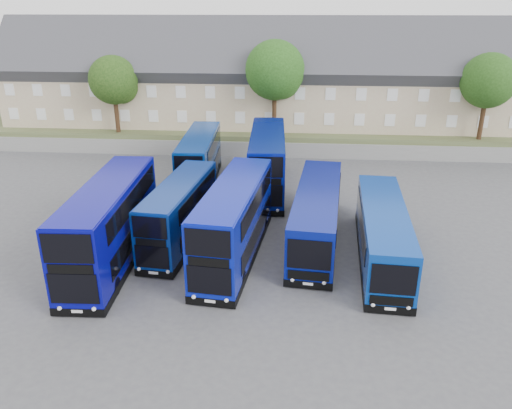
{
  "coord_description": "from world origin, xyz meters",
  "views": [
    {
      "loc": [
        4.2,
        -24.03,
        14.35
      ],
      "look_at": [
        1.77,
        5.82,
        2.2
      ],
      "focal_mm": 35.0,
      "sensor_mm": 36.0,
      "label": 1
    }
  ],
  "objects_px": {
    "tree_west": "(115,82)",
    "tree_east": "(489,83)",
    "dd_front_mid": "(180,214)",
    "coach_east_a": "(317,216)",
    "tree_mid": "(276,72)",
    "dd_front_left": "(110,225)"
  },
  "relations": [
    {
      "from": "coach_east_a",
      "to": "tree_west",
      "type": "relative_size",
      "value": 1.67
    },
    {
      "from": "dd_front_left",
      "to": "tree_west",
      "type": "height_order",
      "value": "tree_west"
    },
    {
      "from": "coach_east_a",
      "to": "tree_east",
      "type": "relative_size",
      "value": 1.57
    },
    {
      "from": "dd_front_mid",
      "to": "coach_east_a",
      "type": "height_order",
      "value": "dd_front_mid"
    },
    {
      "from": "dd_front_left",
      "to": "tree_mid",
      "type": "xyz_separation_m",
      "value": [
        8.56,
        23.97,
        5.74
      ]
    },
    {
      "from": "dd_front_left",
      "to": "dd_front_mid",
      "type": "relative_size",
      "value": 1.19
    },
    {
      "from": "tree_east",
      "to": "dd_front_left",
      "type": "bearing_deg",
      "value": -140.58
    },
    {
      "from": "tree_mid",
      "to": "tree_east",
      "type": "xyz_separation_m",
      "value": [
        20.0,
        -0.5,
        -0.68
      ]
    },
    {
      "from": "tree_west",
      "to": "tree_mid",
      "type": "height_order",
      "value": "tree_mid"
    },
    {
      "from": "dd_front_left",
      "to": "coach_east_a",
      "type": "distance_m",
      "value": 12.71
    },
    {
      "from": "coach_east_a",
      "to": "tree_east",
      "type": "bearing_deg",
      "value": 55.58
    },
    {
      "from": "dd_front_mid",
      "to": "coach_east_a",
      "type": "relative_size",
      "value": 0.79
    },
    {
      "from": "tree_west",
      "to": "tree_mid",
      "type": "xyz_separation_m",
      "value": [
        16.0,
        0.5,
        1.02
      ]
    },
    {
      "from": "coach_east_a",
      "to": "tree_mid",
      "type": "bearing_deg",
      "value": 105.52
    },
    {
      "from": "coach_east_a",
      "to": "tree_mid",
      "type": "relative_size",
      "value": 1.4
    },
    {
      "from": "dd_front_mid",
      "to": "tree_west",
      "type": "bearing_deg",
      "value": 123.61
    },
    {
      "from": "tree_west",
      "to": "tree_east",
      "type": "height_order",
      "value": "tree_east"
    },
    {
      "from": "tree_west",
      "to": "tree_mid",
      "type": "relative_size",
      "value": 0.83
    },
    {
      "from": "dd_front_left",
      "to": "tree_west",
      "type": "bearing_deg",
      "value": 105.23
    },
    {
      "from": "dd_front_left",
      "to": "tree_east",
      "type": "xyz_separation_m",
      "value": [
        28.55,
        23.47,
        5.06
      ]
    },
    {
      "from": "dd_front_left",
      "to": "tree_west",
      "type": "relative_size",
      "value": 1.57
    },
    {
      "from": "tree_west",
      "to": "tree_mid",
      "type": "bearing_deg",
      "value": 1.79
    }
  ]
}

